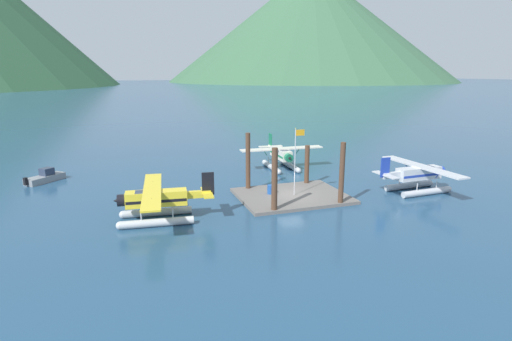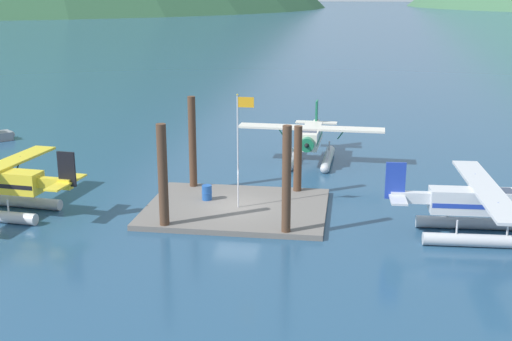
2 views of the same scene
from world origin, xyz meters
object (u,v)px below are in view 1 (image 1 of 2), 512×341
flagpole (296,154)px  seaplane_cream_bow_right (281,156)px  fuel_drum (270,189)px  boat_grey_open_west (46,177)px  seaplane_yellow_port_aft (156,202)px  seaplane_silver_stbd_aft (419,177)px

flagpole → seaplane_cream_bow_right: flagpole is taller
fuel_drum → boat_grey_open_west: (-21.47, 13.20, -0.25)m
fuel_drum → seaplane_yellow_port_aft: 11.49m
flagpole → seaplane_yellow_port_aft: bearing=-170.8°
boat_grey_open_west → fuel_drum: bearing=-31.6°
flagpole → seaplane_cream_bow_right: bearing=74.6°
fuel_drum → seaplane_cream_bow_right: (5.37, 10.54, 0.84)m
seaplane_silver_stbd_aft → boat_grey_open_west: bearing=155.6°
seaplane_yellow_port_aft → flagpole: bearing=9.2°
boat_grey_open_west → seaplane_silver_stbd_aft: bearing=-24.4°
seaplane_cream_bow_right → seaplane_silver_stbd_aft: size_ratio=1.00×
fuel_drum → seaplane_yellow_port_aft: seaplane_yellow_port_aft is taller
seaplane_silver_stbd_aft → boat_grey_open_west: seaplane_silver_stbd_aft is taller
fuel_drum → seaplane_cream_bow_right: size_ratio=0.08×
seaplane_silver_stbd_aft → seaplane_cream_bow_right: bearing=124.1°
fuel_drum → boat_grey_open_west: bearing=148.4°
seaplane_silver_stbd_aft → boat_grey_open_west: size_ratio=2.58×
seaplane_yellow_port_aft → fuel_drum: bearing=16.3°
flagpole → seaplane_yellow_port_aft: flagpole is taller
seaplane_cream_bow_right → boat_grey_open_west: 27.00m
seaplane_silver_stbd_aft → boat_grey_open_west: (-36.14, 16.37, -1.09)m
seaplane_cream_bow_right → seaplane_silver_stbd_aft: 16.57m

